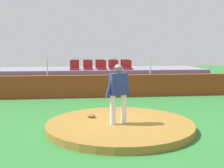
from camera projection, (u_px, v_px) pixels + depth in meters
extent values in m
plane|color=#307D35|center=(120.00, 129.00, 8.56)|extent=(60.00, 60.00, 0.00)
cylinder|color=olive|center=(120.00, 125.00, 8.55)|extent=(4.40, 4.40, 0.21)
cylinder|color=silver|center=(113.00, 110.00, 8.23)|extent=(0.17, 0.17, 0.86)
cylinder|color=silver|center=(124.00, 109.00, 8.37)|extent=(0.17, 0.17, 0.86)
cube|color=navy|center=(118.00, 84.00, 8.20)|extent=(0.54, 0.39, 0.62)
cylinder|color=navy|center=(110.00, 86.00, 8.11)|extent=(0.31, 0.19, 0.70)
cylinder|color=navy|center=(126.00, 85.00, 8.31)|extent=(0.26, 0.17, 0.71)
sphere|color=#8C6647|center=(118.00, 68.00, 8.15)|extent=(0.24, 0.24, 0.24)
cone|color=navy|center=(118.00, 66.00, 8.14)|extent=(0.34, 0.34, 0.13)
sphere|color=white|center=(112.00, 113.00, 9.62)|extent=(0.07, 0.07, 0.07)
ellipsoid|color=brown|center=(91.00, 116.00, 9.09)|extent=(0.35, 0.36, 0.11)
cube|color=maroon|center=(103.00, 86.00, 14.10)|extent=(12.62, 0.40, 1.09)
cylinder|color=silver|center=(47.00, 67.00, 13.66)|extent=(0.06, 0.06, 0.86)
cylinder|color=silver|center=(151.00, 66.00, 14.25)|extent=(0.06, 0.06, 0.86)
cube|color=gray|center=(100.00, 79.00, 16.27)|extent=(11.61, 3.36, 1.27)
cube|color=maroon|center=(75.00, 69.00, 14.79)|extent=(0.48, 0.44, 0.10)
cube|color=maroon|center=(75.00, 64.00, 14.93)|extent=(0.48, 0.08, 0.40)
cube|color=maroon|center=(88.00, 69.00, 14.90)|extent=(0.48, 0.44, 0.10)
cube|color=maroon|center=(88.00, 64.00, 15.04)|extent=(0.48, 0.08, 0.40)
cube|color=maroon|center=(102.00, 69.00, 14.96)|extent=(0.48, 0.44, 0.10)
cube|color=maroon|center=(102.00, 64.00, 15.11)|extent=(0.48, 0.08, 0.40)
cube|color=maroon|center=(114.00, 69.00, 15.08)|extent=(0.48, 0.44, 0.10)
cube|color=maroon|center=(114.00, 64.00, 15.23)|extent=(0.48, 0.08, 0.40)
cube|color=maroon|center=(128.00, 69.00, 15.13)|extent=(0.48, 0.44, 0.10)
cube|color=maroon|center=(127.00, 64.00, 15.28)|extent=(0.48, 0.08, 0.40)
cube|color=maroon|center=(75.00, 68.00, 15.71)|extent=(0.48, 0.44, 0.10)
cube|color=maroon|center=(75.00, 63.00, 15.86)|extent=(0.48, 0.08, 0.40)
cube|color=maroon|center=(88.00, 68.00, 15.75)|extent=(0.48, 0.44, 0.10)
cube|color=maroon|center=(87.00, 63.00, 15.90)|extent=(0.48, 0.08, 0.40)
cube|color=maroon|center=(100.00, 68.00, 15.87)|extent=(0.48, 0.44, 0.10)
cube|color=maroon|center=(100.00, 63.00, 16.01)|extent=(0.48, 0.08, 0.40)
cube|color=maroon|center=(113.00, 68.00, 15.97)|extent=(0.48, 0.44, 0.10)
cube|color=maroon|center=(113.00, 63.00, 16.11)|extent=(0.48, 0.08, 0.40)
cube|color=maroon|center=(125.00, 67.00, 16.03)|extent=(0.48, 0.44, 0.10)
cube|color=maroon|center=(125.00, 63.00, 16.18)|extent=(0.48, 0.08, 0.40)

